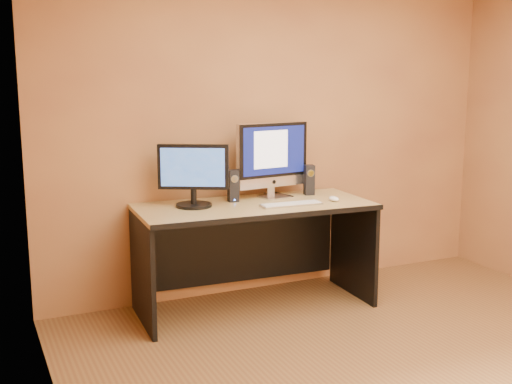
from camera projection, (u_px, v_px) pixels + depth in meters
walls at (443, 164)px, 3.50m from camera, size 4.00×4.00×2.60m
desk at (255, 257)px, 4.90m from camera, size 1.80×0.86×0.82m
imac at (275, 160)px, 5.03m from camera, size 0.65×0.30×0.61m
second_monitor at (193, 176)px, 4.70m from camera, size 0.59×0.48×0.46m
speaker_left at (233, 186)px, 4.91m from camera, size 0.08×0.09×0.24m
speaker_right at (309, 180)px, 5.18m from camera, size 0.09×0.09×0.24m
keyboard at (291, 204)px, 4.78m from camera, size 0.48×0.15×0.02m
mouse at (334, 199)px, 4.94m from camera, size 0.07×0.11×0.04m
cable_a at (283, 194)px, 5.20m from camera, size 0.08×0.24×0.01m
cable_b at (265, 195)px, 5.17m from camera, size 0.08×0.19×0.01m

